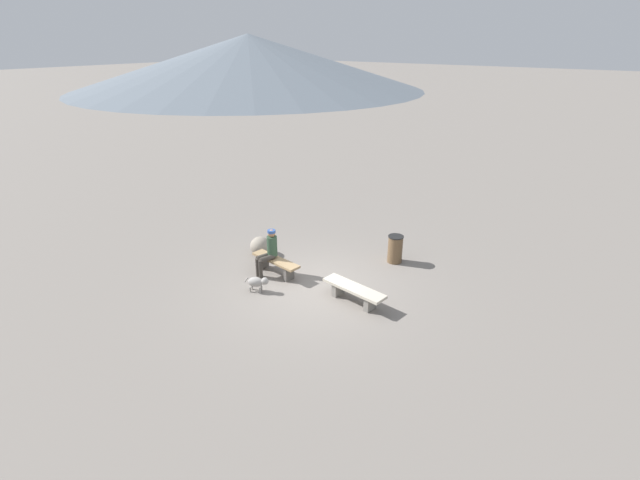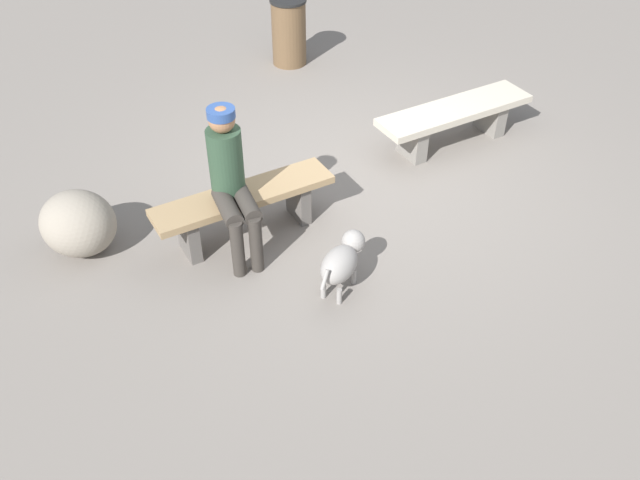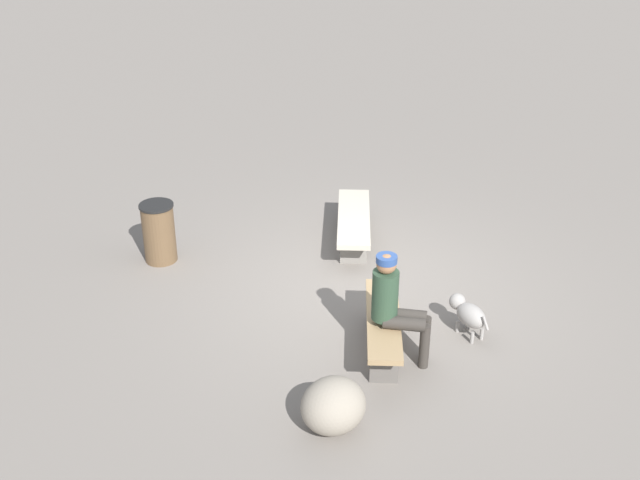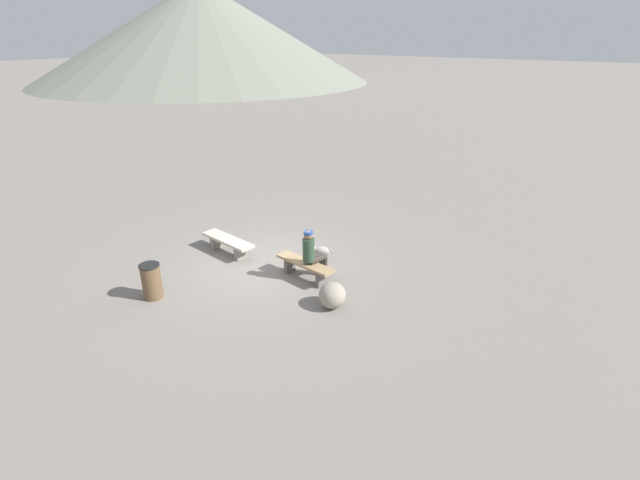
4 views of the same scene
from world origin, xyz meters
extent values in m
cube|color=gray|center=(0.00, 0.00, -0.03)|extent=(210.00, 210.00, 0.06)
cube|color=gray|center=(-1.79, 0.07, 0.18)|extent=(0.19, 0.37, 0.36)
cube|color=gray|center=(-0.75, -0.06, 0.18)|extent=(0.19, 0.37, 0.36)
cube|color=beige|center=(-1.27, 0.01, 0.40)|extent=(1.79, 0.65, 0.07)
cube|color=#605B56|center=(0.80, 0.09, 0.20)|extent=(0.14, 0.32, 0.40)
cube|color=#605B56|center=(1.86, -0.04, 0.20)|extent=(0.14, 0.32, 0.40)
cube|color=#A3845B|center=(1.33, 0.02, 0.43)|extent=(1.66, 0.57, 0.07)
cylinder|color=#2D4733|center=(1.46, 0.01, 0.83)|extent=(0.29, 0.29, 0.57)
sphere|color=#A3704C|center=(1.46, 0.01, 1.21)|extent=(0.22, 0.22, 0.22)
cylinder|color=#2D4C8C|center=(1.46, 0.01, 1.27)|extent=(0.23, 0.23, 0.08)
cylinder|color=#38332D|center=(1.59, 0.21, 0.54)|extent=(0.26, 0.48, 0.15)
cylinder|color=#38332D|center=(1.65, 0.43, 0.27)|extent=(0.11, 0.11, 0.54)
cylinder|color=#38332D|center=(1.44, 0.25, 0.54)|extent=(0.26, 0.48, 0.15)
cylinder|color=#38332D|center=(1.50, 0.47, 0.27)|extent=(0.11, 0.11, 0.54)
ellipsoid|color=gray|center=(1.11, 1.08, 0.28)|extent=(0.49, 0.41, 0.26)
sphere|color=gray|center=(0.88, 0.97, 0.33)|extent=(0.20, 0.20, 0.20)
cylinder|color=gray|center=(1.02, 0.96, 0.07)|extent=(0.04, 0.04, 0.15)
cylinder|color=gray|center=(0.96, 1.09, 0.07)|extent=(0.04, 0.04, 0.15)
cylinder|color=gray|center=(1.26, 1.08, 0.07)|extent=(0.04, 0.04, 0.15)
cylinder|color=gray|center=(1.20, 1.21, 0.07)|extent=(0.04, 0.04, 0.15)
cylinder|color=gray|center=(1.34, 1.19, 0.32)|extent=(0.12, 0.08, 0.15)
cylinder|color=brown|center=(-1.01, -2.66, 0.40)|extent=(0.43, 0.43, 0.81)
cylinder|color=black|center=(-1.01, -2.66, 0.82)|extent=(0.46, 0.46, 0.03)
ellipsoid|color=gray|center=(2.58, -0.66, 0.29)|extent=(0.84, 0.87, 0.57)
camera|label=1|loc=(-6.62, 8.74, 6.20)|focal=26.10mm
camera|label=2|loc=(3.66, 4.23, 3.88)|focal=38.22mm
camera|label=3|loc=(8.75, -1.31, 5.44)|focal=45.39mm
camera|label=4|loc=(7.38, -8.10, 5.59)|focal=26.16mm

